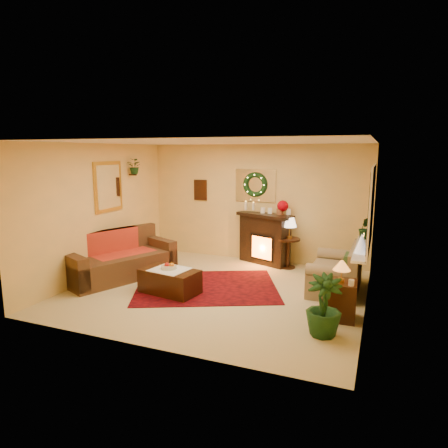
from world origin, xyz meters
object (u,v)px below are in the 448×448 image
at_px(sofa, 120,256).
at_px(loveseat, 336,267).
at_px(coffee_table, 170,282).
at_px(fireplace, 265,239).
at_px(side_table_round, 288,253).
at_px(end_table_square, 340,301).

bearing_deg(sofa, loveseat, 35.72).
distance_m(loveseat, coffee_table, 2.95).
height_order(sofa, loveseat, sofa).
height_order(loveseat, coffee_table, loveseat).
height_order(fireplace, side_table_round, fireplace).
xyz_separation_m(fireplace, coffee_table, (-1.00, -2.46, -0.34)).
bearing_deg(side_table_round, loveseat, -43.27).
height_order(side_table_round, coffee_table, side_table_round).
bearing_deg(coffee_table, loveseat, 34.46).
bearing_deg(loveseat, coffee_table, -154.07).
distance_m(sofa, coffee_table, 1.40).
height_order(sofa, fireplace, fireplace).
bearing_deg(side_table_round, end_table_square, -60.37).
relative_size(loveseat, side_table_round, 2.20).
xyz_separation_m(loveseat, end_table_square, (0.21, -1.26, -0.15)).
xyz_separation_m(sofa, side_table_round, (2.89, 1.89, -0.10)).
distance_m(sofa, fireplace, 3.11).
relative_size(loveseat, coffee_table, 1.40).
height_order(side_table_round, end_table_square, side_table_round).
xyz_separation_m(fireplace, end_table_square, (1.87, -2.46, -0.28)).
bearing_deg(fireplace, side_table_round, 4.55).
bearing_deg(coffee_table, end_table_square, 9.13).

